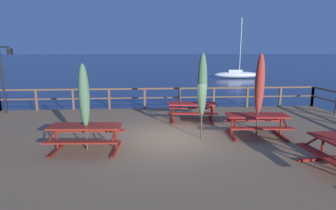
{
  "coord_description": "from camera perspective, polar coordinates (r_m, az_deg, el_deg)",
  "views": [
    {
      "loc": [
        -0.71,
        -9.01,
        3.56
      ],
      "look_at": [
        0.0,
        0.75,
        1.62
      ],
      "focal_mm": 29.21,
      "sensor_mm": 36.0,
      "label": 1
    }
  ],
  "objects": [
    {
      "name": "ground_plane",
      "position": [
        9.72,
        0.33,
        -10.26
      ],
      "size": [
        600.0,
        600.0,
        0.0
      ],
      "primitive_type": "plane",
      "color": "navy"
    },
    {
      "name": "wooden_deck",
      "position": [
        9.61,
        0.33,
        -8.55
      ],
      "size": [
        16.48,
        10.01,
        0.62
      ],
      "primitive_type": "cube",
      "color": "#846647",
      "rests_on": "ground"
    },
    {
      "name": "railing_waterside_far",
      "position": [
        14.06,
        -1.21,
        2.25
      ],
      "size": [
        16.28,
        0.1,
        1.09
      ],
      "color": "brown",
      "rests_on": "wooden_deck"
    },
    {
      "name": "picnic_table_front_left",
      "position": [
        8.56,
        -16.74,
        -5.42
      ],
      "size": [
        2.21,
        1.53,
        0.78
      ],
      "color": "maroon",
      "rests_on": "wooden_deck"
    },
    {
      "name": "picnic_table_mid_left",
      "position": [
        11.69,
        5.07,
        -0.58
      ],
      "size": [
        2.13,
        1.59,
        0.78
      ],
      "color": "maroon",
      "rests_on": "wooden_deck"
    },
    {
      "name": "picnic_table_back_left",
      "position": [
        10.03,
        18.0,
        -3.06
      ],
      "size": [
        2.18,
        1.56,
        0.78
      ],
      "color": "maroon",
      "rests_on": "wooden_deck"
    },
    {
      "name": "patio_umbrella_tall_mid_left",
      "position": [
        8.33,
        -17.1,
        1.78
      ],
      "size": [
        0.32,
        0.32,
        2.59
      ],
      "color": "#4C3828",
      "rests_on": "wooden_deck"
    },
    {
      "name": "patio_umbrella_short_back",
      "position": [
        9.05,
        7.17,
        4.13
      ],
      "size": [
        0.32,
        0.32,
        2.89
      ],
      "color": "#4C3828",
      "rests_on": "wooden_deck"
    },
    {
      "name": "patio_umbrella_tall_front",
      "position": [
        9.85,
        18.59,
        4.12
      ],
      "size": [
        0.32,
        0.32,
        2.87
      ],
      "color": "#4C3828",
      "rests_on": "wooden_deck"
    },
    {
      "name": "lamp_post_hooked",
      "position": [
        14.86,
        -30.9,
        6.45
      ],
      "size": [
        0.68,
        0.28,
        3.2
      ],
      "color": "black",
      "rests_on": "wooden_deck"
    },
    {
      "name": "sailboat_distant",
      "position": [
        37.37,
        14.16,
        6.22
      ],
      "size": [
        6.11,
        2.12,
        7.72
      ],
      "color": "silver",
      "rests_on": "ground"
    }
  ]
}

